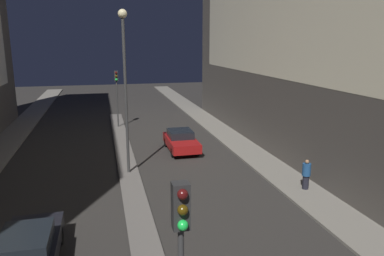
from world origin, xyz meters
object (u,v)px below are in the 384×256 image
at_px(car_left_lane, 28,250).
at_px(traffic_light_mid, 117,86).
at_px(traffic_light_near, 181,250).
at_px(street_lamp, 125,70).
at_px(pedestrian_on_right_sidewalk, 306,174).
at_px(car_right_lane, 181,141).

bearing_deg(car_left_lane, traffic_light_mid, 79.35).
xyz_separation_m(traffic_light_near, street_lamp, (0.00, 14.87, 2.29)).
relative_size(traffic_light_mid, pedestrian_on_right_sidewalk, 3.16).
xyz_separation_m(traffic_light_mid, car_left_lane, (-3.99, -21.20, -2.99)).
relative_size(traffic_light_mid, car_right_lane, 1.16).
relative_size(car_left_lane, pedestrian_on_right_sidewalk, 3.00).
bearing_deg(traffic_light_near, traffic_light_mid, 90.00).
bearing_deg(pedestrian_on_right_sidewalk, traffic_light_mid, 116.93).
relative_size(street_lamp, car_right_lane, 2.13).
distance_m(street_lamp, pedestrian_on_right_sidewalk, 11.18).
bearing_deg(traffic_light_mid, car_right_lane, -64.65).
relative_size(street_lamp, car_left_lane, 1.94).
bearing_deg(street_lamp, traffic_light_near, -90.00).
xyz_separation_m(street_lamp, car_right_lane, (3.99, 4.00, -5.31)).
relative_size(traffic_light_mid, car_left_lane, 1.05).
xyz_separation_m(traffic_light_near, car_right_lane, (3.99, 18.87, -3.01)).
distance_m(street_lamp, car_right_lane, 7.75).
bearing_deg(traffic_light_mid, street_lamp, -90.00).
bearing_deg(street_lamp, car_right_lane, 45.09).
bearing_deg(car_right_lane, traffic_light_mid, 115.35).
height_order(traffic_light_near, car_right_lane, traffic_light_near).
distance_m(traffic_light_near, traffic_light_mid, 27.29).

